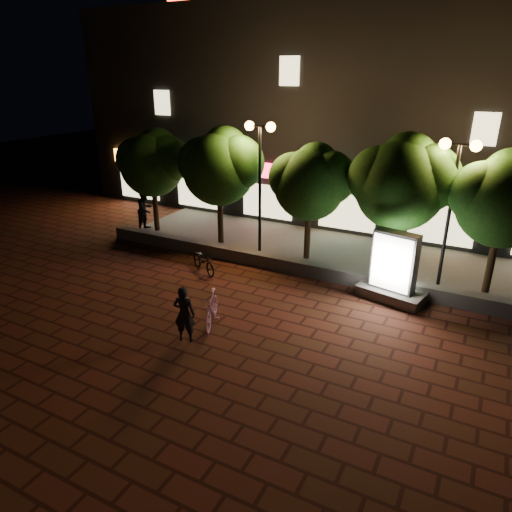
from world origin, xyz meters
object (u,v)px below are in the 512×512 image
Objects in this scene: street_lamp_left at (260,155)px; tree_mid at (312,180)px; tree_left at (221,164)px; rider at (184,314)px; street_lamp_right at (455,176)px; tree_far_right at (507,196)px; scooter_parked at (204,260)px; ad_kiosk at (393,273)px; pedestrian at (145,210)px; tree_far_left at (153,161)px; scooter_pink at (212,309)px; tree_right at (403,180)px.

tree_mid is at bearing 7.31° from street_lamp_left.
rider is (3.17, -7.18, -2.61)m from tree_left.
street_lamp_right is at bearing -146.62° from rider.
tree_far_right is 10.39m from scooter_parked.
scooter_parked is (-7.97, -2.69, -3.45)m from street_lamp_right.
tree_mid is 5.05m from scooter_parked.
tree_mid is 2.22m from street_lamp_left.
ad_kiosk is at bearing -16.52° from street_lamp_left.
street_lamp_left reaches higher than ad_kiosk.
rider is at bearing -96.60° from tree_mid.
scooter_parked is at bearing -109.85° from street_lamp_left.
pedestrian is at bearing 91.71° from scooter_parked.
tree_far_left is 12.47m from street_lamp_right.
scooter_pink is (6.84, -6.07, -2.78)m from tree_far_left.
tree_right is at bearing -34.64° from scooter_parked.
tree_left is at bearing 0.00° from tree_far_left.
scooter_pink is (-7.16, -6.07, -2.86)m from tree_far_right.
tree_mid is at bearing -15.32° from scooter_parked.
scooter_pink is (-0.66, -6.07, -2.71)m from tree_mid.
scooter_pink is (1.39, -5.81, -3.52)m from street_lamp_left.
scooter_pink is 3.91m from scooter_parked.
tree_right reaches higher than ad_kiosk.
tree_far_left is 6.07m from scooter_parked.
scooter_pink is at bearing -134.01° from street_lamp_right.
tree_far_left reaches higher than scooter_pink.
rider is at bearing -47.10° from tree_far_left.
rider is (-4.14, -7.18, -2.73)m from tree_right.
tree_mid reaches higher than scooter_parked.
tree_far_right is 2.51× the size of pedestrian.
pedestrian is (-5.03, 2.75, 0.59)m from scooter_parked.
tree_right is at bearing -93.02° from pedestrian.
tree_right reaches higher than tree_mid.
pedestrian is at bearing 171.46° from ad_kiosk.
tree_right is (10.80, 0.00, 0.27)m from tree_far_left.
street_lamp_right is 13.31m from pedestrian.
tree_left is at bearing 96.78° from scooter_pink.
tree_far_left is 1.99× the size of ad_kiosk.
tree_far_left is at bearing 170.04° from ad_kiosk.
tree_far_right reaches higher than scooter_pink.
pedestrian is (-0.55, -0.20, -2.26)m from tree_far_left.
scooter_parked is (-0.97, -2.69, -3.58)m from street_lamp_left.
pedestrian is at bearing -60.73° from rider.
tree_far_left reaches higher than ad_kiosk.
scooter_pink reaches higher than scooter_parked.
pedestrian is at bearing 119.54° from scooter_pink.
street_lamp_right is 2.14× the size of ad_kiosk.
tree_left is 0.98× the size of street_lamp_right.
street_lamp_right is at bearing -1.21° from tree_far_left.
tree_mid is 6.68m from scooter_pink.
pedestrian reaches higher than scooter_pink.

